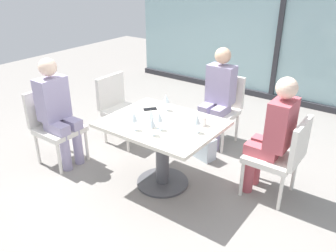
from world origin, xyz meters
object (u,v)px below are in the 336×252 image
object	(u,v)px
wine_glass_2	(166,99)
wine_glass_3	(197,120)
chair_side_end	(53,122)
dining_table_main	(162,139)
wine_glass_4	(134,117)
person_near_window	(218,93)
person_side_end	(57,108)
chair_near_window	(221,105)
chair_far_left	(120,105)
handbag_0	(203,147)
wine_glass_5	(151,115)
wine_glass_1	(159,117)
wine_glass_0	(152,122)
chair_far_right	(282,154)
person_far_right	(274,132)
coffee_cup	(203,121)
cell_phone_on_table	(150,109)

from	to	relation	value
wine_glass_2	wine_glass_3	bearing A→B (deg)	-25.95
wine_glass_3	chair_side_end	bearing A→B (deg)	-168.68
dining_table_main	wine_glass_4	bearing A→B (deg)	-110.45
dining_table_main	wine_glass_2	world-z (taller)	wine_glass_2
person_near_window	person_side_end	size ratio (longest dim) A/B	1.00
chair_side_end	chair_near_window	bearing A→B (deg)	50.41
chair_side_end	chair_far_left	size ratio (longest dim) A/B	1.00
person_near_window	handbag_0	world-z (taller)	person_near_window
chair_far_left	handbag_0	xyz separation A→B (m)	(1.14, 0.23, -0.36)
wine_glass_2	dining_table_main	bearing A→B (deg)	-60.67
wine_glass_4	wine_glass_5	size ratio (longest dim) A/B	1.00
wine_glass_1	wine_glass_4	distance (m)	0.24
wine_glass_0	chair_far_right	bearing A→B (deg)	38.73
handbag_0	dining_table_main	bearing A→B (deg)	-80.77
chair_side_end	wine_glass_2	size ratio (longest dim) A/B	4.70
wine_glass_4	wine_glass_5	world-z (taller)	same
wine_glass_2	person_far_right	bearing A→B (deg)	11.31
chair_far_right	person_side_end	distance (m)	2.46
dining_table_main	wine_glass_3	bearing A→B (deg)	1.46
wine_glass_3	chair_far_left	bearing A→B (deg)	161.42
handbag_0	wine_glass_2	bearing A→B (deg)	-101.92
wine_glass_0	wine_glass_1	size ratio (longest dim) A/B	1.00
person_near_window	wine_glass_5	xyz separation A→B (m)	(-0.02, -1.32, 0.16)
chair_far_right	coffee_cup	world-z (taller)	chair_far_right
wine_glass_1	wine_glass_4	size ratio (longest dim) A/B	1.00
dining_table_main	wine_glass_0	bearing A→B (deg)	-71.02
person_near_window	coffee_cup	size ratio (longest dim) A/B	14.00
chair_far_right	person_near_window	xyz separation A→B (m)	(-1.07, 0.66, 0.20)
wine_glass_2	wine_glass_4	bearing A→B (deg)	-85.15
chair_far_left	coffee_cup	distance (m)	1.50
wine_glass_3	coffee_cup	bearing A→B (deg)	101.29
chair_near_window	wine_glass_3	world-z (taller)	wine_glass_3
wine_glass_2	wine_glass_3	distance (m)	0.62
dining_table_main	wine_glass_5	size ratio (longest dim) A/B	6.17
person_near_window	person_side_end	xyz separation A→B (m)	(-1.23, -1.51, 0.00)
chair_near_window	wine_glass_1	size ratio (longest dim) A/B	4.70
chair_side_end	wine_glass_1	bearing A→B (deg)	7.47
person_near_window	wine_glass_1	world-z (taller)	person_near_window
wine_glass_3	wine_glass_4	xyz separation A→B (m)	(-0.51, -0.30, 0.00)
coffee_cup	chair_far_right	bearing A→B (deg)	24.45
chair_side_end	wine_glass_5	bearing A→B (deg)	7.91
person_side_end	wine_glass_1	distance (m)	1.33
wine_glass_0	wine_glass_5	bearing A→B (deg)	132.05
wine_glass_4	coffee_cup	distance (m)	0.67
dining_table_main	person_side_end	distance (m)	1.28
wine_glass_3	coffee_cup	xyz separation A→B (m)	(-0.03, 0.17, -0.09)
wine_glass_1	cell_phone_on_table	world-z (taller)	wine_glass_1
dining_table_main	wine_glass_0	size ratio (longest dim) A/B	6.17
person_far_right	wine_glass_2	world-z (taller)	person_far_right
dining_table_main	cell_phone_on_table	world-z (taller)	cell_phone_on_table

